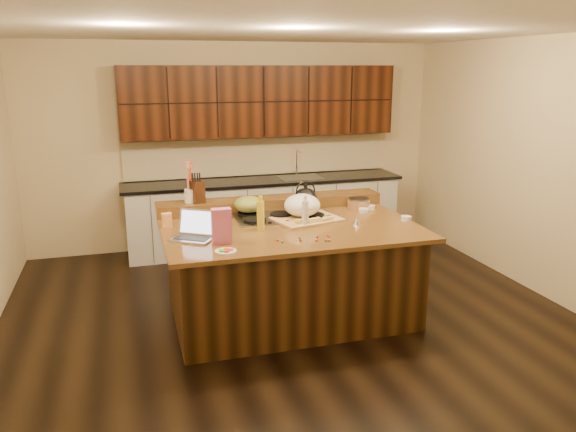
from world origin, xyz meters
name	(u,v)px	position (x,y,z in m)	size (l,w,h in m)	color
room	(290,181)	(0.00, 0.00, 1.35)	(5.52, 5.02, 2.72)	black
island	(289,270)	(0.00, 0.00, 0.46)	(2.40, 1.60, 0.92)	black
back_ledge	(271,203)	(0.00, 0.70, 0.98)	(2.40, 0.30, 0.12)	black
cooktop	(281,216)	(0.00, 0.30, 0.94)	(0.92, 0.52, 0.05)	gray
back_counter	(263,175)	(0.30, 2.23, 0.98)	(3.70, 0.66, 2.40)	silver
kettle	(305,198)	(0.30, 0.43, 1.07)	(0.24, 0.24, 0.21)	black
green_bowl	(249,204)	(-0.30, 0.43, 1.05)	(0.30, 0.30, 0.16)	olive
laptop	(195,231)	(-0.92, -0.16, 0.99)	(0.44, 0.42, 0.24)	#B7B7BC
oil_bottle	(261,216)	(-0.30, -0.07, 1.06)	(0.07, 0.07, 0.27)	yellow
vinegar_bottle	(305,214)	(0.13, -0.09, 1.04)	(0.06, 0.06, 0.25)	silver
wooden_tray	(303,208)	(0.19, 0.17, 1.03)	(0.71, 0.58, 0.25)	tan
ramekin_a	(406,218)	(1.15, -0.16, 0.94)	(0.10, 0.10, 0.04)	white
ramekin_b	(363,210)	(0.87, 0.25, 0.94)	(0.10, 0.10, 0.04)	white
ramekin_c	(370,207)	(1.00, 0.35, 0.94)	(0.10, 0.10, 0.04)	white
strainer_bowl	(359,204)	(0.90, 0.43, 0.97)	(0.24, 0.24, 0.09)	#996B3F
kitchen_timer	(357,221)	(0.63, -0.15, 0.96)	(0.08, 0.08, 0.07)	silver
pink_bag	(221,226)	(-0.71, -0.37, 1.07)	(0.16, 0.09, 0.31)	#C85E8E
candy_plate	(226,251)	(-0.72, -0.61, 0.93)	(0.18, 0.18, 0.01)	white
package_box	(167,220)	(-1.12, 0.29, 0.98)	(0.09, 0.06, 0.13)	#EDA053
utensil_crock	(190,196)	(-0.85, 0.70, 1.11)	(0.12, 0.12, 0.14)	white
knife_block	(196,191)	(-0.78, 0.70, 1.15)	(0.11, 0.18, 0.23)	black
gumdrop_0	(278,240)	(-0.24, -0.45, 0.93)	(0.02, 0.02, 0.02)	red
gumdrop_1	(300,238)	(-0.04, -0.44, 0.93)	(0.02, 0.02, 0.02)	#198C26
gumdrop_2	(316,241)	(0.08, -0.56, 0.93)	(0.02, 0.02, 0.02)	red
gumdrop_3	(278,240)	(-0.24, -0.45, 0.93)	(0.02, 0.02, 0.02)	#198C26
gumdrop_4	(317,237)	(0.12, -0.46, 0.93)	(0.02, 0.02, 0.02)	red
gumdrop_5	(326,240)	(0.16, -0.58, 0.93)	(0.02, 0.02, 0.02)	#198C26
gumdrop_6	(328,236)	(0.22, -0.46, 0.93)	(0.02, 0.02, 0.02)	red
gumdrop_7	(282,242)	(-0.22, -0.50, 0.93)	(0.02, 0.02, 0.02)	#198C26
gumdrop_8	(329,240)	(0.18, -0.58, 0.93)	(0.02, 0.02, 0.02)	red
gumdrop_9	(329,240)	(0.19, -0.58, 0.93)	(0.02, 0.02, 0.02)	#198C26
gumdrop_10	(300,240)	(-0.05, -0.51, 0.93)	(0.02, 0.02, 0.02)	red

